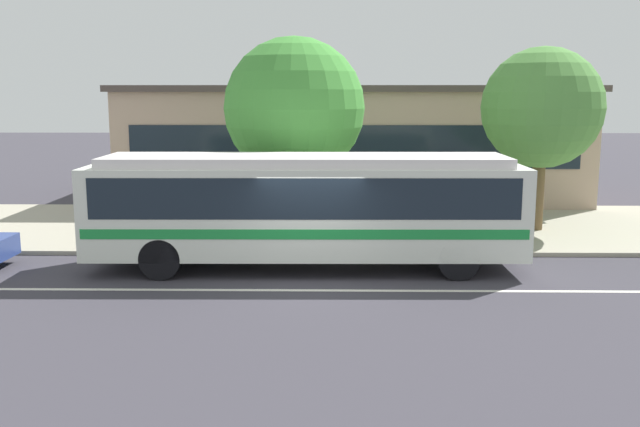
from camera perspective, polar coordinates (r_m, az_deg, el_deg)
ground_plane at (r=16.76m, az=-0.77°, el=-5.53°), size 120.00×120.00×0.00m
sidewalk_slab at (r=23.12m, az=-0.32°, el=-1.05°), size 60.00×8.00×0.12m
lane_stripe_center at (r=15.99m, az=-0.85°, el=-6.28°), size 56.00×0.16×0.01m
transit_bus at (r=17.57m, az=-1.13°, el=0.81°), size 10.87×2.55×2.89m
pedestrian_waiting_near_sign at (r=20.44m, az=4.46°, el=0.44°), size 0.39×0.39×1.68m
pedestrian_walking_along_curb at (r=19.80m, az=-5.52°, el=0.09°), size 0.48×0.48×1.67m
bus_stop_sign at (r=19.67m, az=12.59°, el=1.64°), size 0.11×0.44×2.48m
street_tree_near_stop at (r=21.21m, az=-2.11°, el=8.57°), size 4.24×4.24×5.97m
street_tree_mid_block at (r=22.96m, az=17.67°, el=8.18°), size 3.75×3.75×5.72m
station_building at (r=30.16m, az=2.54°, el=5.91°), size 18.43×9.13×4.68m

